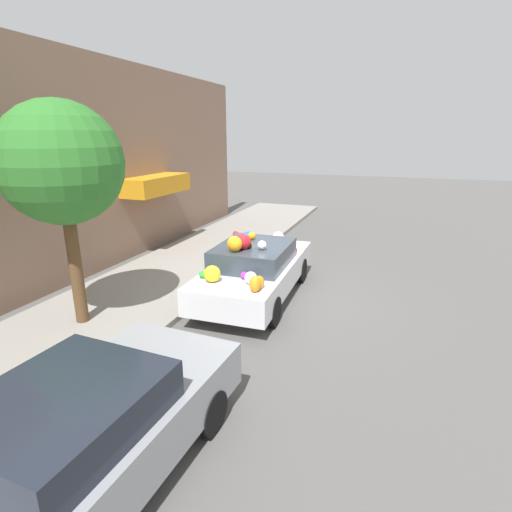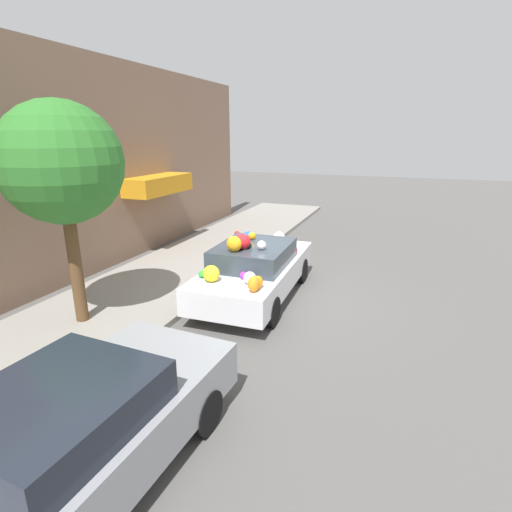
# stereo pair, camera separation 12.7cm
# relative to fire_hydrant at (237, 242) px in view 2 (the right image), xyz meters

# --- Properties ---
(ground_plane) EXTENTS (60.00, 60.00, 0.00)m
(ground_plane) POSITION_rel_fire_hydrant_xyz_m (-2.80, -1.76, -0.47)
(ground_plane) COLOR #565451
(sidewalk_curb) EXTENTS (24.00, 3.20, 0.13)m
(sidewalk_curb) POSITION_rel_fire_hydrant_xyz_m (-2.80, 0.94, -0.41)
(sidewalk_curb) COLOR gray
(sidewalk_curb) RESTS_ON ground
(building_facade) EXTENTS (18.00, 1.20, 5.73)m
(building_facade) POSITION_rel_fire_hydrant_xyz_m (-2.70, 3.16, 2.36)
(building_facade) COLOR #846651
(building_facade) RESTS_ON ground
(street_tree) EXTENTS (2.21, 2.21, 4.19)m
(street_tree) POSITION_rel_fire_hydrant_xyz_m (-5.46, 1.02, 2.72)
(street_tree) COLOR brown
(street_tree) RESTS_ON sidewalk_curb
(fire_hydrant) EXTENTS (0.20, 0.20, 0.70)m
(fire_hydrant) POSITION_rel_fire_hydrant_xyz_m (0.00, 0.00, 0.00)
(fire_hydrant) COLOR red
(fire_hydrant) RESTS_ON sidewalk_curb
(art_car) EXTENTS (4.34, 1.89, 1.66)m
(art_car) POSITION_rel_fire_hydrant_xyz_m (-2.84, -1.71, 0.25)
(art_car) COLOR silver
(art_car) RESTS_ON ground
(parked_car_plain) EXTENTS (4.16, 1.97, 1.34)m
(parked_car_plain) POSITION_rel_fire_hydrant_xyz_m (-8.50, -1.84, 0.22)
(parked_car_plain) COLOR gray
(parked_car_plain) RESTS_ON ground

